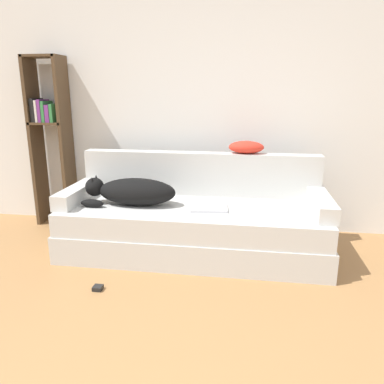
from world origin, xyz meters
name	(u,v)px	position (x,y,z in m)	size (l,w,h in m)	color
wall_back	(201,97)	(0.00, 2.99, 1.35)	(7.24, 0.06, 2.70)	white
couch	(194,229)	(0.04, 2.24, 0.21)	(2.29, 0.91, 0.43)	silver
couch_backrest	(200,174)	(0.04, 2.62, 0.64)	(2.25, 0.15, 0.41)	silver
couch_arm_left	(78,194)	(-1.03, 2.23, 0.50)	(0.15, 0.72, 0.13)	silver
couch_arm_right	(321,204)	(1.11, 2.23, 0.50)	(0.15, 0.72, 0.13)	silver
dog	(132,191)	(-0.50, 2.19, 0.56)	(0.81, 0.31, 0.25)	black
laptop	(209,208)	(0.19, 2.16, 0.44)	(0.34, 0.26, 0.02)	#B7B7BC
throw_pillow	(246,147)	(0.48, 2.64, 0.90)	(0.33, 0.20, 0.12)	red
bookshelf	(50,132)	(-1.56, 2.80, 0.99)	(0.38, 0.26, 1.75)	#4C3823
power_adapter	(98,288)	(-0.55, 1.47, 0.02)	(0.07, 0.07, 0.03)	black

